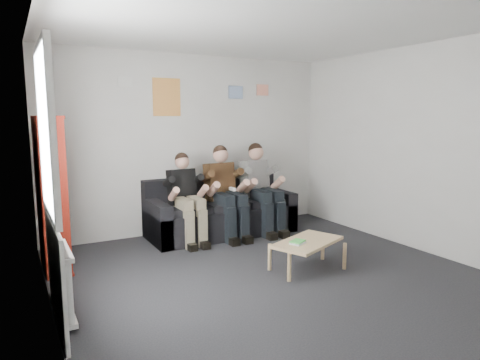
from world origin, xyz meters
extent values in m
plane|color=black|center=(0.00, 0.00, 0.00)|extent=(5.00, 5.00, 0.00)
plane|color=white|center=(0.00, 0.00, 2.70)|extent=(5.00, 5.00, 0.00)
plane|color=beige|center=(0.00, 2.50, 1.35)|extent=(4.50, 0.00, 4.50)
plane|color=beige|center=(-2.25, 0.00, 1.35)|extent=(0.00, 5.00, 5.00)
plane|color=beige|center=(2.25, 0.00, 1.35)|extent=(0.00, 5.00, 5.00)
cube|color=black|center=(0.26, 2.04, 0.21)|extent=(2.19, 0.90, 0.42)
cube|color=black|center=(0.26, 2.39, 0.63)|extent=(2.19, 0.20, 0.43)
cube|color=black|center=(-0.74, 2.04, 0.30)|extent=(0.18, 0.90, 0.60)
cube|color=black|center=(1.27, 2.04, 0.30)|extent=(0.18, 0.90, 0.60)
cube|color=black|center=(0.26, 1.96, 0.47)|extent=(1.83, 0.62, 0.10)
cube|color=maroon|center=(-2.10, 1.66, 0.89)|extent=(0.27, 0.80, 1.78)
cube|color=tan|center=(0.47, 0.19, 0.33)|extent=(0.87, 0.48, 0.03)
cylinder|color=tan|center=(0.08, -0.01, 0.16)|extent=(0.04, 0.04, 0.31)
cylinder|color=tan|center=(0.86, -0.01, 0.16)|extent=(0.04, 0.04, 0.31)
cylinder|color=tan|center=(0.08, 0.39, 0.16)|extent=(0.04, 0.04, 0.31)
cylinder|color=tan|center=(0.86, 0.39, 0.16)|extent=(0.04, 0.04, 0.31)
cube|color=silver|center=(0.29, 0.15, 0.36)|extent=(0.17, 0.13, 0.01)
cube|color=green|center=(0.31, 0.17, 0.37)|extent=(0.17, 0.13, 0.01)
cube|color=black|center=(-0.35, 2.09, 0.77)|extent=(0.37, 0.27, 0.53)
sphere|color=tan|center=(-0.35, 2.05, 1.13)|extent=(0.21, 0.21, 0.21)
sphere|color=black|center=(-0.35, 2.06, 1.17)|extent=(0.20, 0.20, 0.20)
cube|color=gray|center=(-0.35, 1.81, 0.58)|extent=(0.34, 0.43, 0.14)
cube|color=gray|center=(-0.35, 1.60, 0.26)|extent=(0.32, 0.13, 0.52)
cube|color=black|center=(-0.35, 1.54, 0.05)|extent=(0.32, 0.24, 0.09)
cube|color=#51371B|center=(0.26, 2.10, 0.80)|extent=(0.42, 0.30, 0.59)
sphere|color=tan|center=(0.26, 2.05, 1.20)|extent=(0.23, 0.23, 0.23)
sphere|color=black|center=(0.26, 2.07, 1.24)|extent=(0.22, 0.22, 0.22)
cube|color=black|center=(0.26, 1.78, 0.59)|extent=(0.37, 0.48, 0.16)
cube|color=black|center=(0.26, 1.56, 0.26)|extent=(0.35, 0.15, 0.52)
cube|color=black|center=(0.26, 1.49, 0.05)|extent=(0.35, 0.27, 0.10)
cube|color=silver|center=(0.26, 1.68, 0.75)|extent=(0.04, 0.15, 0.04)
cube|color=silver|center=(0.88, 2.10, 0.80)|extent=(0.42, 0.31, 0.60)
sphere|color=tan|center=(0.88, 2.06, 1.22)|extent=(0.23, 0.23, 0.23)
sphere|color=black|center=(0.88, 2.07, 1.25)|extent=(0.22, 0.22, 0.22)
cube|color=black|center=(0.88, 1.78, 0.59)|extent=(0.38, 0.49, 0.16)
cube|color=black|center=(0.88, 1.55, 0.26)|extent=(0.36, 0.15, 0.52)
cube|color=black|center=(0.88, 1.48, 0.05)|extent=(0.36, 0.27, 0.11)
cylinder|color=silver|center=(-2.15, -0.08, 0.35)|extent=(0.06, 0.06, 0.60)
cylinder|color=silver|center=(-2.15, 0.00, 0.35)|extent=(0.06, 0.06, 0.60)
cylinder|color=silver|center=(-2.15, 0.08, 0.35)|extent=(0.06, 0.06, 0.60)
cylinder|color=silver|center=(-2.15, 0.16, 0.35)|extent=(0.06, 0.06, 0.60)
cylinder|color=silver|center=(-2.15, 0.24, 0.35)|extent=(0.06, 0.06, 0.60)
cylinder|color=silver|center=(-2.15, 0.32, 0.35)|extent=(0.06, 0.06, 0.60)
cylinder|color=silver|center=(-2.15, 0.40, 0.35)|extent=(0.06, 0.06, 0.60)
cylinder|color=silver|center=(-2.15, 0.48, 0.35)|extent=(0.06, 0.06, 0.60)
cube|color=silver|center=(-2.15, 0.20, 0.07)|extent=(0.10, 0.64, 0.04)
cube|color=silver|center=(-2.15, 0.20, 0.63)|extent=(0.10, 0.64, 0.04)
cube|color=white|center=(-2.23, 0.20, 1.65)|extent=(0.02, 1.00, 1.30)
cube|color=white|center=(-2.22, 0.20, 2.33)|extent=(0.05, 1.12, 0.06)
cube|color=white|center=(-2.22, 0.20, 0.97)|extent=(0.05, 1.12, 0.06)
cube|color=white|center=(-2.22, 0.20, 0.45)|extent=(0.03, 1.30, 0.90)
cube|color=gold|center=(-0.40, 2.49, 2.05)|extent=(0.42, 0.01, 0.55)
cube|color=#3A78C8|center=(0.75, 2.49, 2.15)|extent=(0.25, 0.01, 0.20)
cube|color=#D442A1|center=(1.25, 2.49, 2.20)|extent=(0.22, 0.01, 0.18)
cube|color=silver|center=(-1.00, 2.49, 2.25)|extent=(0.20, 0.01, 0.14)
camera|label=1|loc=(-2.51, -3.63, 1.78)|focal=32.00mm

